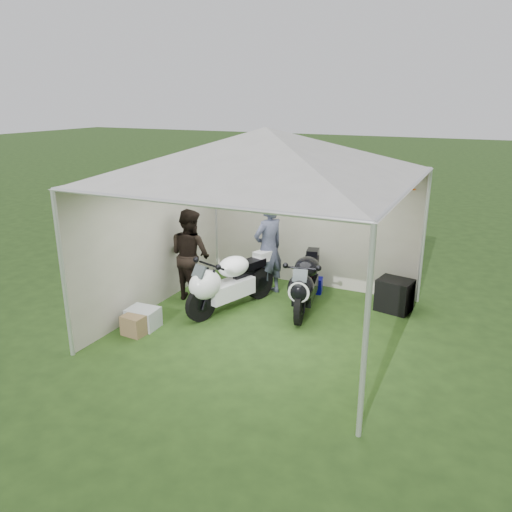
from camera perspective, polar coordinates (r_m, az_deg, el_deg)
The scene contains 10 objects.
ground at distance 7.86m, azimuth 1.00°, elevation -7.87°, with size 80.00×80.00×0.00m, color #243F16.
canopy_tent at distance 7.16m, azimuth 1.22°, elevation 11.15°, with size 5.66×5.66×3.00m.
motorcycle_white at distance 8.18m, azimuth -3.32°, elevation -2.87°, with size 0.85×1.83×0.93m.
motorcycle_black at distance 8.21m, azimuth 5.65°, elevation -2.96°, with size 0.63×1.83×0.91m.
paddock_stand at distance 9.12m, azimuth 6.40°, elevation -3.31°, with size 0.37×0.23×0.28m, color #0D0BCF.
person_dark_jacket at distance 8.66m, azimuth -7.52°, elevation 0.15°, with size 0.78×0.61×1.60m, color black.
person_blue_jacket at distance 8.77m, azimuth 1.42°, elevation 0.91°, with size 0.62×0.41×1.71m, color #515674.
equipment_box at distance 8.58m, azimuth 15.54°, elevation -4.32°, with size 0.54×0.43×0.54m, color black.
crate_0 at distance 7.91m, azimuth -12.77°, elevation -6.91°, with size 0.46×0.36×0.31m, color #B6BBC0.
crate_1 at distance 7.74m, azimuth -13.55°, elevation -7.57°, with size 0.34×0.34×0.30m, color olive.
Camera 1 is at (2.93, -6.45, 3.40)m, focal length 35.00 mm.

